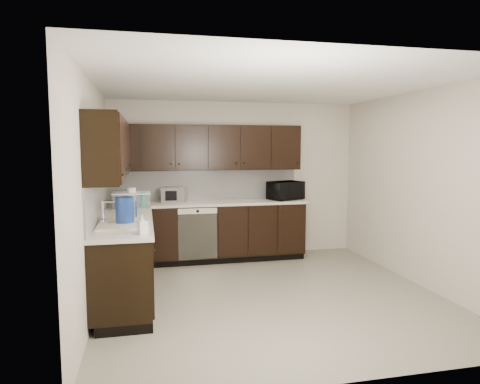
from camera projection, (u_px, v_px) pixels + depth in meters
name	position (u px, v px, depth m)	size (l,w,h in m)	color
floor	(270.00, 295.00, 5.19)	(4.00, 4.00, 0.00)	gray
ceiling	(271.00, 85.00, 4.92)	(4.00, 4.00, 0.00)	white
wall_back	(236.00, 180.00, 6.99)	(4.00, 0.02, 2.50)	beige
wall_left	(93.00, 197.00, 4.62)	(0.02, 4.00, 2.50)	beige
wall_right	(420.00, 189.00, 5.48)	(0.02, 4.00, 2.50)	beige
wall_front	(349.00, 221.00, 3.11)	(4.00, 0.02, 2.50)	beige
lower_cabinets	(179.00, 245.00, 6.00)	(3.00, 2.80, 0.90)	black
countertop	(178.00, 209.00, 5.94)	(3.03, 2.83, 0.04)	beige
backsplash	(162.00, 189.00, 6.08)	(3.00, 2.80, 0.48)	silver
upper_cabinets	(170.00, 148.00, 5.93)	(3.00, 2.80, 0.70)	black
dishwasher	(198.00, 231.00, 6.34)	(0.58, 0.04, 0.78)	beige
sink	(124.00, 229.00, 4.72)	(0.54, 0.82, 0.42)	beige
microwave	(286.00, 191.00, 6.85)	(0.53, 0.36, 0.29)	black
soap_bottle_a	(142.00, 224.00, 4.16)	(0.09, 0.09, 0.19)	gray
soap_bottle_b	(120.00, 202.00, 5.74)	(0.08, 0.08, 0.22)	gray
toaster_oven	(174.00, 195.00, 6.56)	(0.36, 0.27, 0.22)	#B7B7B9
storage_bin	(132.00, 200.00, 6.03)	(0.51, 0.37, 0.20)	silver
blue_pitcher	(125.00, 211.00, 4.68)	(0.20, 0.20, 0.30)	navy
teal_tumbler	(143.00, 199.00, 6.04)	(0.09, 0.09, 0.21)	#0C847E
paper_towel_roll	(132.00, 197.00, 6.03)	(0.12, 0.12, 0.27)	white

